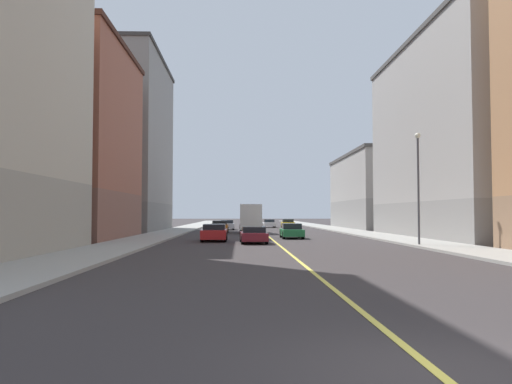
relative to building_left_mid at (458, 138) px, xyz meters
name	(u,v)px	position (x,y,z in m)	size (l,w,h in m)	color
ground_plane	(440,375)	(-16.49, -36.31, -8.70)	(400.00, 400.00, 0.00)	#353030
sidewalk_left	(354,232)	(-6.29, 12.69, -8.62)	(3.89, 168.00, 0.15)	#9E9B93
sidewalk_right	(172,232)	(-26.68, 12.69, -8.62)	(3.89, 168.00, 0.15)	#9E9B93
lane_center_stripe	(264,233)	(-16.49, 12.69, -8.69)	(0.16, 154.00, 0.01)	#E5D14C
building_left_mid	(458,138)	(0.00, 0.00, 0.00)	(9.00, 24.04, 17.38)	gray
building_left_far	(376,192)	(0.00, 26.58, -3.49)	(9.00, 23.22, 10.40)	gray
building_right_midblock	(71,142)	(-32.97, -1.76, -0.68)	(9.00, 15.21, 16.02)	brown
building_right_distant	(127,145)	(-32.97, 18.31, 1.86)	(9.00, 19.29, 21.10)	slate
street_lamp_left_near	(418,177)	(-7.64, -11.20, -4.20)	(0.36, 0.36, 7.18)	#4C4C51
car_green	(292,231)	(-14.69, -0.22, -8.08)	(1.85, 4.48, 1.27)	#1E6B38
car_maroon	(253,235)	(-18.15, -7.11, -8.10)	(1.98, 4.49, 1.18)	maroon
car_white	(269,224)	(-14.69, 33.02, -8.10)	(1.86, 3.95, 1.24)	white
car_orange	(220,227)	(-21.33, 12.37, -8.05)	(1.85, 4.47, 1.33)	orange
car_silver	(227,225)	(-20.81, 22.56, -8.08)	(1.97, 4.58, 1.27)	silver
car_red	(214,233)	(-21.08, -4.30, -8.05)	(1.96, 4.59, 1.31)	red
car_yellow	(288,223)	(-11.94, 31.78, -8.06)	(1.91, 4.59, 1.29)	gold
box_truck	(250,218)	(-17.99, 10.87, -7.07)	(2.34, 7.03, 3.08)	maroon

